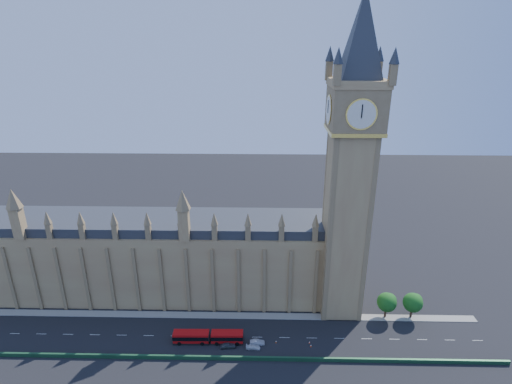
{
  "coord_description": "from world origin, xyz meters",
  "views": [
    {
      "loc": [
        13.68,
        -93.87,
        81.54
      ],
      "look_at": [
        11.46,
        10.0,
        41.76
      ],
      "focal_mm": 28.0,
      "sensor_mm": 36.0,
      "label": 1
    }
  ],
  "objects_px": {
    "red_bus": "(208,337)",
    "car_white": "(253,347)",
    "car_grey": "(228,345)",
    "car_silver": "(257,342)"
  },
  "relations": [
    {
      "from": "car_silver",
      "to": "red_bus",
      "type": "bearing_deg",
      "value": 85.89
    },
    {
      "from": "car_white",
      "to": "red_bus",
      "type": "bearing_deg",
      "value": 80.61
    },
    {
      "from": "car_silver",
      "to": "car_grey",
      "type": "bearing_deg",
      "value": 98.73
    },
    {
      "from": "red_bus",
      "to": "car_grey",
      "type": "height_order",
      "value": "red_bus"
    },
    {
      "from": "red_bus",
      "to": "car_silver",
      "type": "distance_m",
      "value": 14.14
    },
    {
      "from": "red_bus",
      "to": "car_white",
      "type": "relative_size",
      "value": 5.0
    },
    {
      "from": "red_bus",
      "to": "car_white",
      "type": "bearing_deg",
      "value": -11.84
    },
    {
      "from": "car_silver",
      "to": "car_white",
      "type": "distance_m",
      "value": 2.16
    },
    {
      "from": "car_grey",
      "to": "car_white",
      "type": "xyz_separation_m",
      "value": [
        7.14,
        -0.37,
        -0.14
      ]
    },
    {
      "from": "red_bus",
      "to": "car_white",
      "type": "distance_m",
      "value": 13.28
    }
  ]
}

